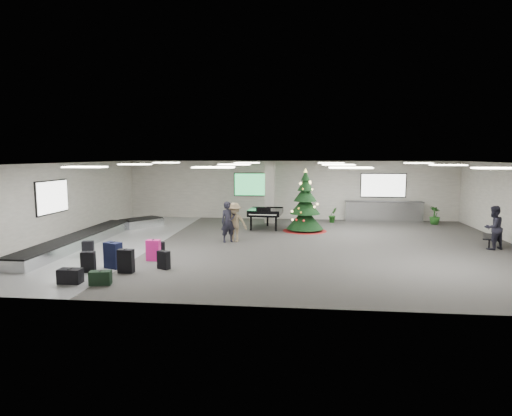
# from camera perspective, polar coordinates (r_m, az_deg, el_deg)

# --- Properties ---
(ground) EXTENTS (18.00, 18.00, 0.00)m
(ground) POSITION_cam_1_polar(r_m,az_deg,el_deg) (16.89, 3.88, -4.93)
(ground) COLOR #34322F
(ground) RESTS_ON ground
(room_envelope) EXTENTS (18.02, 14.02, 3.21)m
(room_envelope) POSITION_cam_1_polar(r_m,az_deg,el_deg) (17.26, 2.76, 3.15)
(room_envelope) COLOR #A19D93
(room_envelope) RESTS_ON ground
(baggage_carousel) EXTENTS (2.28, 9.71, 0.43)m
(baggage_carousel) POSITION_cam_1_polar(r_m,az_deg,el_deg) (18.75, -20.87, -3.52)
(baggage_carousel) COLOR silver
(baggage_carousel) RESTS_ON ground
(service_counter) EXTENTS (4.05, 0.65, 1.08)m
(service_counter) POSITION_cam_1_polar(r_m,az_deg,el_deg) (23.77, 16.62, -0.40)
(service_counter) COLOR silver
(service_counter) RESTS_ON ground
(suitcase_0) EXTENTS (0.44, 0.30, 0.64)m
(suitcase_0) POSITION_cam_1_polar(r_m,az_deg,el_deg) (13.88, -21.47, -6.71)
(suitcase_0) COLOR black
(suitcase_0) RESTS_ON ground
(suitcase_1) EXTENTS (0.47, 0.25, 0.73)m
(suitcase_1) POSITION_cam_1_polar(r_m,az_deg,el_deg) (13.44, -16.95, -6.78)
(suitcase_1) COLOR black
(suitcase_1) RESTS_ON ground
(pink_suitcase) EXTENTS (0.45, 0.26, 0.72)m
(pink_suitcase) POSITION_cam_1_polar(r_m,az_deg,el_deg) (14.72, -13.53, -5.50)
(pink_suitcase) COLOR #EB1E87
(pink_suitcase) RESTS_ON ground
(suitcase_3) EXTENTS (0.43, 0.38, 0.59)m
(suitcase_3) POSITION_cam_1_polar(r_m,az_deg,el_deg) (14.98, -12.84, -5.52)
(suitcase_3) COLOR black
(suitcase_3) RESTS_ON ground
(navy_suitcase) EXTENTS (0.61, 0.49, 0.84)m
(navy_suitcase) POSITION_cam_1_polar(r_m,az_deg,el_deg) (14.09, -18.52, -5.99)
(navy_suitcase) COLOR black
(navy_suitcase) RESTS_ON ground
(green_duffel) EXTENTS (0.61, 0.38, 0.40)m
(green_duffel) POSITION_cam_1_polar(r_m,az_deg,el_deg) (12.49, -20.03, -8.75)
(green_duffel) COLOR black
(green_duffel) RESTS_ON ground
(suitcase_7) EXTENTS (0.44, 0.36, 0.58)m
(suitcase_7) POSITION_cam_1_polar(r_m,az_deg,el_deg) (13.61, -12.21, -6.78)
(suitcase_7) COLOR black
(suitcase_7) RESTS_ON ground
(suitcase_8) EXTENTS (0.42, 0.31, 0.57)m
(suitcase_8) POSITION_cam_1_polar(r_m,az_deg,el_deg) (15.93, -21.48, -5.11)
(suitcase_8) COLOR black
(suitcase_8) RESTS_ON ground
(black_duffel) EXTENTS (0.63, 0.35, 0.43)m
(black_duffel) POSITION_cam_1_polar(r_m,az_deg,el_deg) (12.91, -23.52, -8.33)
(black_duffel) COLOR black
(black_duffel) RESTS_ON ground
(christmas_tree) EXTENTS (2.05, 2.05, 2.92)m
(christmas_tree) POSITION_cam_1_polar(r_m,az_deg,el_deg) (19.93, 6.56, -0.22)
(christmas_tree) COLOR maroon
(christmas_tree) RESTS_ON ground
(grand_piano) EXTENTS (1.63, 2.03, 1.11)m
(grand_piano) POSITION_cam_1_polar(r_m,az_deg,el_deg) (20.50, 1.26, -0.56)
(grand_piano) COLOR black
(grand_piano) RESTS_ON ground
(bench) EXTENTS (0.95, 1.42, 0.85)m
(bench) POSITION_cam_1_polar(r_m,az_deg,el_deg) (18.82, 28.96, -3.07)
(bench) COLOR black
(bench) RESTS_ON ground
(traveler_a) EXTENTS (0.72, 0.64, 1.65)m
(traveler_a) POSITION_cam_1_polar(r_m,az_deg,el_deg) (17.29, -3.73, -1.87)
(traveler_a) COLOR black
(traveler_a) RESTS_ON ground
(traveler_b) EXTENTS (1.09, 0.70, 1.59)m
(traveler_b) POSITION_cam_1_polar(r_m,az_deg,el_deg) (17.37, -2.87, -1.92)
(traveler_b) COLOR #806C4F
(traveler_b) RESTS_ON ground
(traveler_bench) EXTENTS (0.99, 0.91, 1.64)m
(traveler_bench) POSITION_cam_1_polar(r_m,az_deg,el_deg) (18.18, 29.09, -2.32)
(traveler_bench) COLOR black
(traveler_bench) RESTS_ON ground
(potted_plant_left) EXTENTS (0.56, 0.53, 0.80)m
(potted_plant_left) POSITION_cam_1_polar(r_m,az_deg,el_deg) (22.72, 10.21, -0.91)
(potted_plant_left) COLOR #174215
(potted_plant_left) RESTS_ON ground
(potted_plant_right) EXTENTS (0.73, 0.73, 0.92)m
(potted_plant_right) POSITION_cam_1_polar(r_m,az_deg,el_deg) (23.59, 22.74, -0.92)
(potted_plant_right) COLOR #174215
(potted_plant_right) RESTS_ON ground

